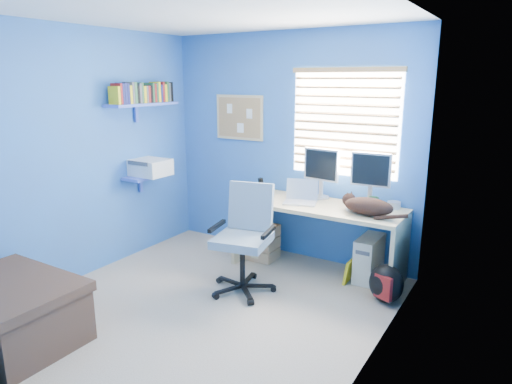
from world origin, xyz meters
The scene contains 23 objects.
floor centered at (0.00, 0.00, 0.00)m, with size 3.00×3.20×0.00m, color beige.
ceiling centered at (0.00, 0.00, 2.50)m, with size 3.00×3.20×0.00m, color white.
wall_back centered at (0.00, 1.60, 1.25)m, with size 3.00×0.01×2.50m, color #3B68AF.
wall_front centered at (0.00, -1.60, 1.25)m, with size 3.00×0.01×2.50m, color #3B68AF.
wall_left centered at (-1.50, 0.00, 1.25)m, with size 0.01×3.20×2.50m, color #3B68AF.
wall_right centered at (1.50, 0.00, 1.25)m, with size 0.01×3.20×2.50m, color #3B68AF.
desk centered at (0.52, 1.26, 0.37)m, with size 1.76×0.65×0.74m, color tan.
laptop centered at (0.35, 1.20, 0.85)m, with size 0.33×0.26×0.22m, color silver.
monitor_left centered at (0.45, 1.50, 1.01)m, with size 0.40×0.12×0.54m, color silver.
monitor_right centered at (0.98, 1.51, 1.01)m, with size 0.40×0.12×0.54m, color silver.
phone centered at (-0.23, 1.38, 0.82)m, with size 0.09×0.11×0.17m, color black.
mug centered at (1.04, 1.46, 0.79)m, with size 0.10×0.09×0.10m, color #245B33.
cd_spindle centered at (1.23, 1.51, 0.78)m, with size 0.13×0.13×0.07m, color silver.
cat centered at (1.08, 1.16, 0.82)m, with size 0.47×0.24×0.17m, color black.
tower_pc centered at (1.06, 1.36, 0.23)m, with size 0.19×0.44×0.45m, color beige.
drawer_boxes centered at (-0.15, 1.25, 0.20)m, with size 0.35×0.28×0.41m, color tan.
yellow_book centered at (0.92, 1.16, 0.12)m, with size 0.03×0.17×0.24m, color yellow.
backpack centered at (1.35, 0.96, 0.18)m, with size 0.31×0.24×0.37m, color black.
bed_corner centered at (-0.92, -1.20, 0.25)m, with size 1.02×0.73×0.49m, color #482D21.
office_chair centered at (0.10, 0.51, 0.38)m, with size 0.70×0.70×1.02m.
window_blinds centered at (0.65, 1.57, 1.55)m, with size 1.15×0.05×1.10m.
corkboard centered at (-0.65, 1.58, 1.55)m, with size 0.64×0.02×0.52m.
wall_shelves centered at (-1.35, 0.75, 1.43)m, with size 0.42×0.90×1.05m.
Camera 1 is at (2.34, -2.92, 2.00)m, focal length 32.00 mm.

